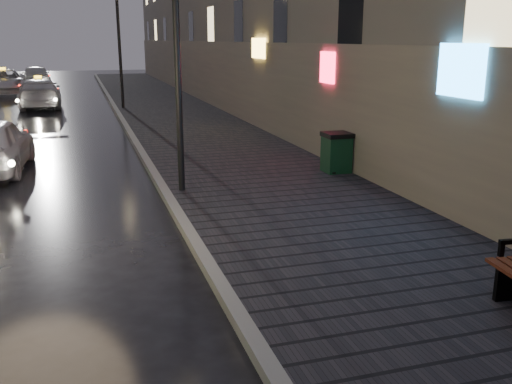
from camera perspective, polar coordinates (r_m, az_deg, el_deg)
ground at (r=6.77m, az=-14.20°, el=-14.79°), size 120.00×120.00×0.00m
sidewalk at (r=27.40m, az=-8.65°, el=8.10°), size 4.60×58.00×0.15m
curb at (r=27.15m, az=-13.70°, el=7.78°), size 0.20×58.00×0.15m
lamp_near at (r=12.07m, az=-7.96°, el=15.73°), size 0.36×0.36×5.28m
lamp_far at (r=27.97m, az=-13.56°, el=15.02°), size 0.36×0.36×5.28m
trash_bin at (r=14.10m, az=8.05°, el=3.99°), size 0.64×0.64×0.97m
taxi_mid at (r=30.60m, az=-20.84°, el=9.23°), size 2.23×5.03×1.43m
taxi_far at (r=39.23m, az=-23.90°, el=10.04°), size 2.81×5.48×1.48m
car_far at (r=43.50m, az=-21.13°, el=10.74°), size 2.24×4.72×1.56m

